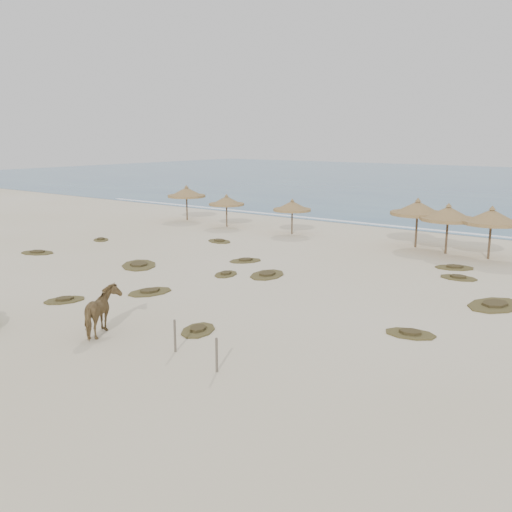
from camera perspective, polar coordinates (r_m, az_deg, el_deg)
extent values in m
plane|color=beige|center=(24.79, -8.42, -4.81)|extent=(160.00, 160.00, 0.00)
cube|color=white|center=(46.40, 15.03, 2.74)|extent=(70.00, 0.60, 0.01)
cylinder|color=brown|center=(49.33, -6.93, 4.90)|extent=(0.13, 0.13, 2.25)
cylinder|color=olive|center=(49.22, -6.96, 5.97)|extent=(4.16, 4.16, 0.19)
cone|color=olive|center=(49.19, -6.97, 6.38)|extent=(4.02, 4.02, 0.80)
cone|color=olive|center=(49.15, -6.98, 6.94)|extent=(0.38, 0.38, 0.24)
cylinder|color=brown|center=(45.37, -2.95, 4.17)|extent=(0.11, 0.11, 1.95)
cylinder|color=olive|center=(45.27, -2.96, 5.19)|extent=(2.88, 2.88, 0.17)
cone|color=olive|center=(45.23, -2.96, 5.57)|extent=(2.79, 2.79, 0.70)
cone|color=olive|center=(45.19, -2.97, 6.10)|extent=(0.33, 0.33, 0.20)
cylinder|color=brown|center=(41.97, 3.62, 3.54)|extent=(0.11, 0.11, 1.95)
cylinder|color=olive|center=(41.86, 3.63, 4.63)|extent=(3.57, 3.57, 0.17)
cone|color=olive|center=(41.82, 3.64, 5.05)|extent=(3.45, 3.45, 0.70)
cone|color=olive|center=(41.78, 3.65, 5.62)|extent=(0.34, 0.34, 0.20)
cylinder|color=brown|center=(38.26, 15.75, 2.64)|extent=(0.14, 0.14, 2.41)
cylinder|color=olive|center=(38.12, 15.83, 4.11)|extent=(4.19, 4.19, 0.21)
cone|color=olive|center=(38.08, 15.86, 4.68)|extent=(4.05, 4.05, 0.86)
cone|color=olive|center=(38.02, 15.91, 5.45)|extent=(0.41, 0.41, 0.25)
cylinder|color=brown|center=(36.68, 18.53, 2.02)|extent=(0.13, 0.13, 2.34)
cylinder|color=olive|center=(36.53, 18.63, 3.52)|extent=(4.21, 4.21, 0.20)
cone|color=olive|center=(36.49, 18.67, 4.09)|extent=(4.07, 4.07, 0.83)
cone|color=olive|center=(36.43, 18.72, 4.87)|extent=(0.40, 0.40, 0.24)
cylinder|color=brown|center=(35.92, 22.33, 1.57)|extent=(0.13, 0.13, 2.36)
cylinder|color=olive|center=(35.78, 22.46, 3.10)|extent=(3.70, 3.70, 0.20)
cone|color=olive|center=(35.73, 22.50, 3.69)|extent=(3.57, 3.57, 0.84)
cone|color=olive|center=(35.67, 22.57, 4.49)|extent=(0.40, 0.40, 0.25)
imported|color=brown|center=(21.39, -15.13, -5.40)|extent=(1.88, 2.23, 1.73)
cylinder|color=brown|center=(17.64, -3.96, -9.86)|extent=(0.10, 0.10, 1.10)
cylinder|color=brown|center=(19.33, -8.11, -7.92)|extent=(0.08, 0.08, 1.12)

